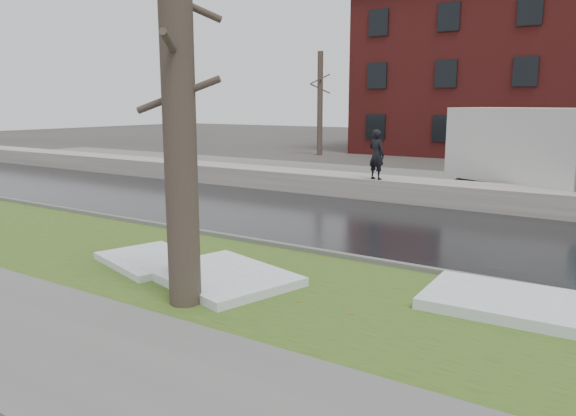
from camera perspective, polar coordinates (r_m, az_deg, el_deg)
The scene contains 16 objects.
ground at distance 11.79m, azimuth -0.45°, elevation -5.72°, with size 120.00×120.00×0.00m, color #47423D.
verge at distance 10.82m, azimuth -4.18°, elevation -7.16°, with size 60.00×4.50×0.04m, color #2B4D19.
sidewalk at distance 8.37m, azimuth -20.49°, elevation -13.27°, with size 60.00×3.00×0.05m, color slate.
road at distance 15.61m, azimuth 8.81°, elevation -1.71°, with size 60.00×7.00×0.03m, color black.
parking_lot at distance 23.49m, azimuth 17.55°, elevation 2.06°, with size 60.00×9.00×0.03m, color slate.
curb at distance 12.58m, azimuth 2.10°, elevation -4.34°, with size 60.00×0.15×0.14m, color slate.
snowbank at distance 19.38m, azimuth 14.06°, elevation 1.58°, with size 60.00×1.60×0.75m, color #B4AEA4.
bg_tree_left at distance 36.34m, azimuth 3.27°, elevation 10.65°, with size 1.40×1.62×6.50m.
bg_tree_center at distance 37.47m, azimuth 14.53°, elevation 10.33°, with size 1.40×1.62×6.50m.
fire_hydrant at distance 10.63m, azimuth -11.03°, elevation -4.79°, with size 0.45×0.43×0.92m.
tree at distance 9.07m, azimuth -11.06°, elevation 10.77°, with size 1.28×1.46×6.62m.
box_truck at distance 20.04m, azimuth 25.31°, elevation 4.91°, with size 9.27×5.31×3.17m.
worker at distance 19.30m, azimuth 8.98°, elevation 5.39°, with size 0.62×0.41×1.70m, color black.
snow_patch_near at distance 10.65m, azimuth -6.69°, elevation -6.93°, with size 2.60×2.00×0.16m, color white.
snow_patch_far at distance 12.04m, azimuth -13.70°, elevation -5.14°, with size 2.20×1.60×0.14m, color white.
snow_patch_side at distance 9.93m, azimuth 22.02°, elevation -8.92°, with size 2.80×1.80×0.18m, color white.
Camera 1 is at (6.32, -9.38, 3.32)m, focal length 35.00 mm.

